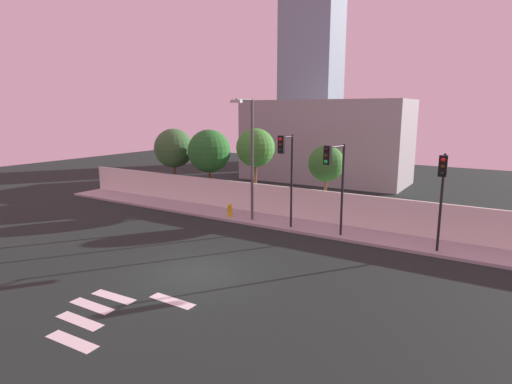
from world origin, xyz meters
The scene contains 15 objects.
ground_plane centered at (0.00, 0.00, 0.00)m, with size 80.00×80.00×0.00m, color black.
sidewalk centered at (0.00, 8.20, 0.07)m, with size 36.00×2.40×0.15m, color #9E9E9E.
perimeter_wall centered at (0.00, 9.49, 1.05)m, with size 36.00×0.18×1.80m, color silver.
crosswalk_marking centered at (-0.28, -4.10, 0.00)m, with size 3.84×3.89×0.01m.
traffic_light_left centered at (7.87, 7.08, 3.38)m, with size 0.35×1.09×4.43m.
traffic_light_center centered at (0.36, 6.95, 3.80)m, with size 0.35×1.39×5.02m.
traffic_light_right centered at (3.10, 6.74, 3.57)m, with size 0.49×1.74×4.66m.
street_lamp_curbside centered at (-2.25, 7.51, 4.20)m, with size 0.61×1.85×6.89m.
fire_hydrant centered at (-3.75, 7.59, 0.58)m, with size 0.44×0.26×0.80m.
roadside_tree_leftmost centered at (-10.96, 10.67, 3.68)m, with size 2.86×2.86×5.11m.
roadside_tree_midleft centered at (-7.66, 10.67, 3.63)m, with size 2.98×2.98×5.13m.
roadside_tree_midright centered at (-3.86, 10.67, 4.03)m, with size 2.51×2.51×5.31m.
roadside_tree_rightmost centered at (1.05, 10.67, 3.34)m, with size 2.13×2.13×4.42m.
low_building_distant centered at (-4.48, 23.49, 3.66)m, with size 14.82×6.00×7.32m, color #969696.
tower_on_skyline centered at (-11.47, 35.49, 13.44)m, with size 6.60×5.00×26.87m, color gray.
Camera 1 is at (10.41, -12.15, 6.43)m, focal length 29.22 mm.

